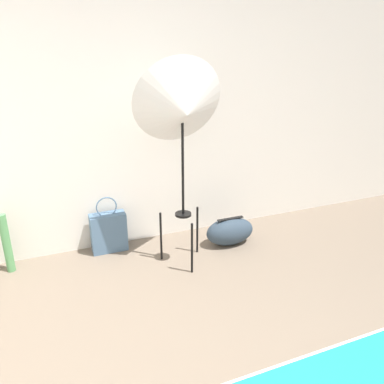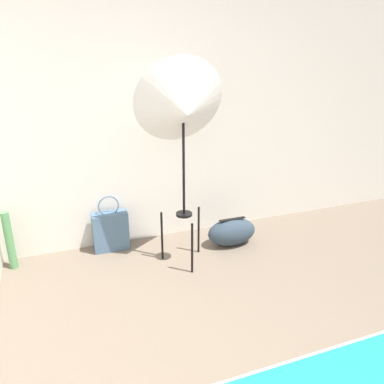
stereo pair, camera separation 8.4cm
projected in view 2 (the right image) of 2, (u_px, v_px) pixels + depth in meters
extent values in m
cube|color=silver|center=(142.00, 108.00, 3.39)|extent=(8.00, 0.05, 2.60)
cylinder|color=black|center=(192.00, 248.00, 3.14)|extent=(0.02, 0.02, 0.46)
cylinder|color=black|center=(162.00, 236.00, 3.35)|extent=(0.02, 0.02, 0.46)
cylinder|color=black|center=(199.00, 230.00, 3.46)|extent=(0.02, 0.02, 0.46)
cylinder|color=black|center=(184.00, 214.00, 3.24)|extent=(0.14, 0.14, 0.02)
cylinder|color=black|center=(184.00, 164.00, 3.08)|extent=(0.02, 0.02, 0.91)
cone|color=white|center=(183.00, 108.00, 2.92)|extent=(0.75, 0.49, 0.78)
cube|color=slate|center=(111.00, 231.00, 3.54)|extent=(0.33, 0.15, 0.37)
torus|color=slate|center=(109.00, 206.00, 3.45)|extent=(0.19, 0.01, 0.19)
ellipsoid|color=#2D3D4C|center=(232.00, 232.00, 3.64)|extent=(0.49, 0.27, 0.27)
cube|color=black|center=(232.00, 219.00, 3.59)|extent=(0.27, 0.04, 0.01)
cylinder|color=#56995B|center=(9.00, 241.00, 3.19)|extent=(0.07, 0.07, 0.53)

